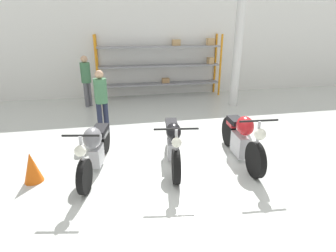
# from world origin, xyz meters

# --- Properties ---
(ground_plane) EXTENTS (30.00, 30.00, 0.00)m
(ground_plane) POSITION_xyz_m (0.00, 0.00, 0.00)
(ground_plane) COLOR silver
(back_wall) EXTENTS (30.00, 0.08, 3.60)m
(back_wall) POSITION_xyz_m (0.00, 6.05, 1.80)
(back_wall) COLOR white
(back_wall) RESTS_ON ground_plane
(shelving_rack) EXTENTS (4.77, 0.63, 2.34)m
(shelving_rack) POSITION_xyz_m (0.95, 5.69, 1.25)
(shelving_rack) COLOR orange
(shelving_rack) RESTS_ON ground_plane
(support_pillar) EXTENTS (0.28, 0.28, 3.60)m
(support_pillar) POSITION_xyz_m (3.05, 3.89, 1.80)
(support_pillar) COLOR silver
(support_pillar) RESTS_ON ground_plane
(motorcycle_grey) EXTENTS (0.68, 2.08, 1.00)m
(motorcycle_grey) POSITION_xyz_m (-1.42, 0.21, 0.47)
(motorcycle_grey) COLOR black
(motorcycle_grey) RESTS_ON ground_plane
(motorcycle_black) EXTENTS (0.74, 2.05, 0.99)m
(motorcycle_black) POSITION_xyz_m (0.06, 0.19, 0.45)
(motorcycle_black) COLOR black
(motorcycle_black) RESTS_ON ground_plane
(motorcycle_red) EXTENTS (0.69, 2.04, 1.07)m
(motorcycle_red) POSITION_xyz_m (1.43, 0.04, 0.48)
(motorcycle_red) COLOR black
(motorcycle_red) RESTS_ON ground_plane
(person_browsing) EXTENTS (0.44, 0.44, 1.59)m
(person_browsing) POSITION_xyz_m (-1.34, 2.20, 0.93)
(person_browsing) COLOR #1E2338
(person_browsing) RESTS_ON ground_plane
(person_near_rack) EXTENTS (0.44, 0.44, 1.71)m
(person_near_rack) POSITION_xyz_m (-1.91, 4.73, 1.01)
(person_near_rack) COLOR #595960
(person_near_rack) RESTS_ON ground_plane
(traffic_cone) EXTENTS (0.32, 0.32, 0.55)m
(traffic_cone) POSITION_xyz_m (-2.49, -0.02, 0.28)
(traffic_cone) COLOR orange
(traffic_cone) RESTS_ON ground_plane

